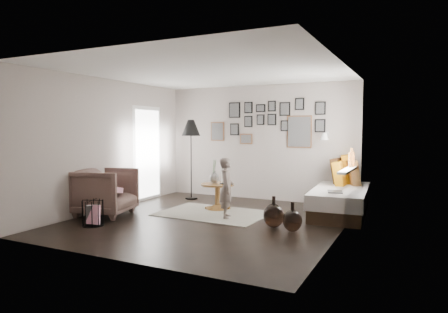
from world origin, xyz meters
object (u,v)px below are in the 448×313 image
at_px(armchair, 105,192).
at_px(floor_lamp, 191,131).
at_px(pedestal_table, 218,198).
at_px(daybed, 341,196).
at_px(demijohn_large, 274,215).
at_px(vase, 214,176).
at_px(magazine_basket, 93,213).
at_px(child, 227,188).
at_px(demijohn_small, 292,220).

height_order(armchair, floor_lamp, floor_lamp).
distance_m(pedestal_table, daybed, 2.40).
xyz_separation_m(pedestal_table, demijohn_large, (1.49, -0.90, -0.04)).
relative_size(pedestal_table, vase, 1.40).
xyz_separation_m(vase, armchair, (-1.56, -1.42, -0.23)).
bearing_deg(magazine_basket, armchair, 117.88).
bearing_deg(floor_lamp, magazine_basket, -93.24).
bearing_deg(child, demijohn_small, -131.41).
height_order(vase, demijohn_small, vase).
xyz_separation_m(vase, demijohn_large, (1.57, -0.92, -0.47)).
xyz_separation_m(daybed, child, (-1.80, -1.33, 0.21)).
relative_size(daybed, floor_lamp, 1.27).
height_order(armchair, demijohn_large, armchair).
bearing_deg(floor_lamp, pedestal_table, -36.69).
bearing_deg(pedestal_table, vase, 165.96).
bearing_deg(magazine_basket, daybed, 38.51).
height_order(pedestal_table, child, child).
xyz_separation_m(demijohn_small, child, (-1.35, 0.42, 0.37)).
height_order(magazine_basket, child, child).
distance_m(pedestal_table, demijohn_small, 2.10).
distance_m(vase, floor_lamp, 1.58).
relative_size(daybed, demijohn_small, 4.91).
bearing_deg(child, armchair, 86.24).
distance_m(floor_lamp, demijohn_small, 3.74).
xyz_separation_m(armchair, child, (2.13, 0.80, 0.11)).
bearing_deg(demijohn_small, demijohn_large, 161.08).
bearing_deg(vase, magazine_basket, -119.22).
height_order(floor_lamp, child, floor_lamp).
xyz_separation_m(vase, child, (0.57, -0.62, -0.12)).
xyz_separation_m(pedestal_table, child, (0.49, -0.60, 0.31)).
relative_size(armchair, floor_lamp, 0.53).
bearing_deg(child, daybed, -77.77).
distance_m(armchair, demijohn_small, 3.51).
xyz_separation_m(pedestal_table, demijohn_small, (1.84, -1.02, -0.06)).
height_order(vase, daybed, daybed).
xyz_separation_m(daybed, demijohn_large, (-0.80, -1.62, -0.13)).
relative_size(demijohn_small, child, 0.43).
height_order(demijohn_large, demijohn_small, demijohn_large).
xyz_separation_m(daybed, demijohn_small, (-0.45, -1.74, -0.16)).
distance_m(demijohn_large, demijohn_small, 0.37).
height_order(floor_lamp, magazine_basket, floor_lamp).
bearing_deg(pedestal_table, floor_lamp, 143.31).
distance_m(pedestal_table, child, 0.83).
distance_m(daybed, floor_lamp, 3.61).
bearing_deg(demijohn_small, daybed, 75.64).
xyz_separation_m(daybed, magazine_basket, (-3.55, -2.83, -0.12)).
height_order(vase, armchair, vase).
distance_m(daybed, demijohn_small, 1.81).
bearing_deg(demijohn_large, floor_lamp, 146.47).
bearing_deg(child, floor_lamp, 24.01).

